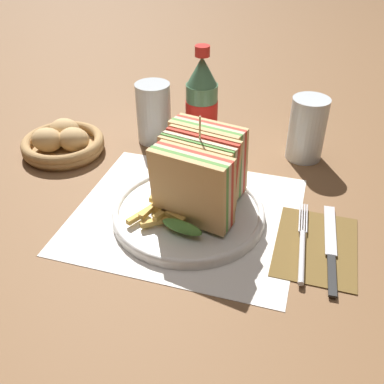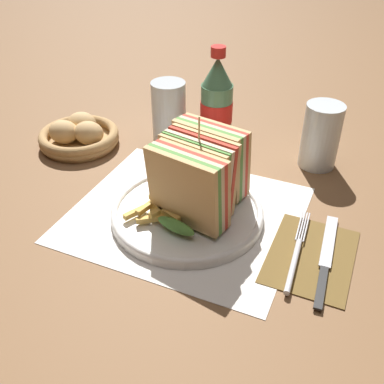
# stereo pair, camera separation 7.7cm
# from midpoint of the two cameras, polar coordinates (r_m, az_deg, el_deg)

# --- Properties ---
(ground_plane) EXTENTS (4.00, 4.00, 0.00)m
(ground_plane) POSITION_cam_midpoint_polar(r_m,az_deg,el_deg) (0.78, -3.52, -2.98)
(ground_plane) COLOR brown
(placemat) EXTENTS (0.38, 0.34, 0.00)m
(placemat) POSITION_cam_midpoint_polar(r_m,az_deg,el_deg) (0.79, -3.34, -2.78)
(placemat) COLOR silver
(placemat) RESTS_ON ground_plane
(plate_main) EXTENTS (0.26, 0.26, 0.02)m
(plate_main) POSITION_cam_midpoint_polar(r_m,az_deg,el_deg) (0.77, -3.28, -2.73)
(plate_main) COLOR white
(plate_main) RESTS_ON ground_plane
(club_sandwich) EXTENTS (0.14, 0.19, 0.17)m
(club_sandwich) POSITION_cam_midpoint_polar(r_m,az_deg,el_deg) (0.74, -2.01, 2.20)
(club_sandwich) COLOR tan
(club_sandwich) RESTS_ON plate_main
(fries_pile) EXTENTS (0.10, 0.10, 0.02)m
(fries_pile) POSITION_cam_midpoint_polar(r_m,az_deg,el_deg) (0.75, -6.86, -2.19)
(fries_pile) COLOR gold
(fries_pile) RESTS_ON plate_main
(ketchup_blob) EXTENTS (0.04, 0.03, 0.01)m
(ketchup_blob) POSITION_cam_midpoint_polar(r_m,az_deg,el_deg) (0.79, -6.35, -0.45)
(ketchup_blob) COLOR maroon
(ketchup_blob) RESTS_ON plate_main
(napkin) EXTENTS (0.13, 0.18, 0.00)m
(napkin) POSITION_cam_midpoint_polar(r_m,az_deg,el_deg) (0.74, 12.61, -6.78)
(napkin) COLOR brown
(napkin) RESTS_ON ground_plane
(fork) EXTENTS (0.03, 0.19, 0.01)m
(fork) POSITION_cam_midpoint_polar(r_m,az_deg,el_deg) (0.72, 10.85, -7.08)
(fork) COLOR silver
(fork) RESTS_ON napkin
(knife) EXTENTS (0.03, 0.21, 0.00)m
(knife) POSITION_cam_midpoint_polar(r_m,az_deg,el_deg) (0.73, 14.37, -6.97)
(knife) COLOR black
(knife) RESTS_ON napkin
(coke_bottle_near) EXTENTS (0.07, 0.07, 0.21)m
(coke_bottle_near) POSITION_cam_midpoint_polar(r_m,az_deg,el_deg) (0.97, -1.07, 11.26)
(coke_bottle_near) COLOR #4C7F5B
(coke_bottle_near) RESTS_ON ground_plane
(glass_near) EXTENTS (0.07, 0.07, 0.13)m
(glass_near) POSITION_cam_midpoint_polar(r_m,az_deg,el_deg) (0.93, 12.13, 7.77)
(glass_near) COLOR silver
(glass_near) RESTS_ON ground_plane
(glass_far) EXTENTS (0.07, 0.07, 0.13)m
(glass_far) POSITION_cam_midpoint_polar(r_m,az_deg,el_deg) (0.99, -7.15, 9.89)
(glass_far) COLOR silver
(glass_far) RESTS_ON ground_plane
(bread_basket) EXTENTS (0.17, 0.17, 0.06)m
(bread_basket) POSITION_cam_midpoint_polar(r_m,az_deg,el_deg) (1.00, -18.21, 5.91)
(bread_basket) COLOR #AD8451
(bread_basket) RESTS_ON ground_plane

